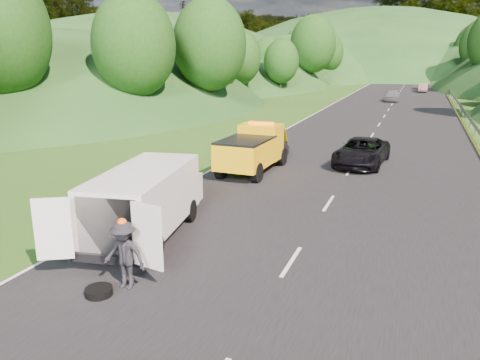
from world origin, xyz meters
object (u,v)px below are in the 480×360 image
at_px(spare_tire, 99,296).
at_px(passing_suv, 361,165).
at_px(woman, 171,206).
at_px(suitcase, 135,196).
at_px(worker, 127,288).
at_px(white_van, 147,199).
at_px(child, 133,231).
at_px(tow_truck, 254,149).

xyz_separation_m(spare_tire, passing_suv, (4.46, 17.25, 0.00)).
bearing_deg(woman, spare_tire, 173.46).
height_order(woman, suitcase, woman).
bearing_deg(worker, spare_tire, -126.70).
relative_size(spare_tire, passing_suv, 0.13).
height_order(white_van, spare_tire, white_van).
height_order(white_van, worker, white_van).
relative_size(woman, spare_tire, 2.17).
xyz_separation_m(white_van, child, (-0.77, 0.21, -1.33)).
xyz_separation_m(tow_truck, white_van, (-0.32, -9.83, 0.12)).
bearing_deg(tow_truck, suitcase, -109.76).
bearing_deg(worker, suitcase, 119.66).
bearing_deg(suitcase, spare_tire, -63.74).
relative_size(white_van, spare_tire, 9.97).
bearing_deg(tow_truck, worker, -83.55).
relative_size(child, worker, 0.52).
relative_size(child, passing_suv, 0.18).
height_order(white_van, suitcase, white_van).
distance_m(tow_truck, woman, 6.90).
bearing_deg(child, worker, -50.62).
xyz_separation_m(white_van, woman, (-0.87, 3.14, -1.33)).
relative_size(white_van, suitcase, 11.03).
bearing_deg(white_van, child, 155.19).
bearing_deg(passing_suv, tow_truck, -141.24).
xyz_separation_m(tow_truck, worker, (1.06, -13.19, -1.21)).
bearing_deg(worker, woman, 107.56).
relative_size(worker, suitcase, 2.90).
relative_size(woman, suitcase, 2.40).
height_order(woman, spare_tire, woman).
distance_m(white_van, worker, 3.86).
bearing_deg(passing_suv, woman, -117.26).
bearing_deg(white_van, tow_truck, 78.50).
height_order(child, worker, worker).
distance_m(suitcase, spare_tire, 7.66).
height_order(woman, worker, worker).
bearing_deg(child, tow_truck, 91.77).
xyz_separation_m(tow_truck, spare_tire, (0.64, -13.78, -1.21)).
relative_size(worker, passing_suv, 0.35).
bearing_deg(white_van, passing_suv, 58.19).
distance_m(child, passing_suv, 14.49).
distance_m(woman, suitcase, 1.60).
relative_size(child, suitcase, 1.52).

